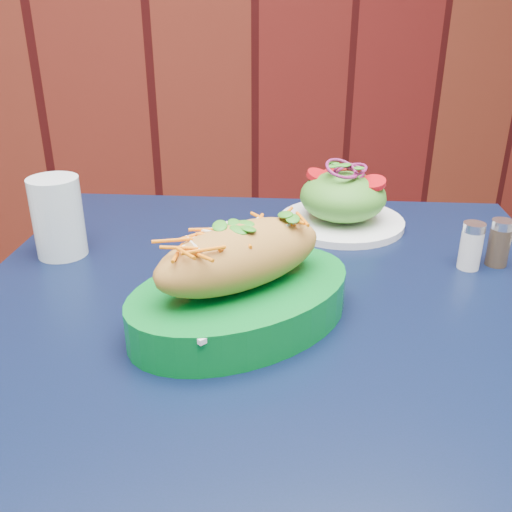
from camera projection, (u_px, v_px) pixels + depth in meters
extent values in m
cube|color=black|center=(273.00, 310.00, 0.73)|extent=(1.01, 1.01, 0.03)
cylinder|color=black|center=(124.00, 379.00, 1.21)|extent=(0.04, 0.04, 0.72)
cylinder|color=black|center=(440.00, 394.00, 1.17)|extent=(0.04, 0.04, 0.72)
cylinder|color=white|center=(454.00, 455.00, 1.18)|extent=(0.03, 0.03, 0.47)
cube|color=white|center=(241.00, 287.00, 0.66)|extent=(0.25, 0.21, 0.01)
ellipsoid|color=#BF893C|center=(241.00, 256.00, 0.64)|extent=(0.24, 0.17, 0.07)
cylinder|color=white|center=(341.00, 222.00, 0.96)|extent=(0.21, 0.21, 0.01)
ellipsoid|color=#4C992D|center=(343.00, 196.00, 0.94)|extent=(0.14, 0.14, 0.08)
cylinder|color=red|center=(373.00, 180.00, 0.91)|extent=(0.04, 0.04, 0.01)
cylinder|color=red|center=(319.00, 173.00, 0.94)|extent=(0.04, 0.04, 0.01)
cylinder|color=red|center=(335.00, 169.00, 0.96)|extent=(0.04, 0.04, 0.01)
torus|color=#851D5D|center=(345.00, 171.00, 0.92)|extent=(0.05, 0.05, 0.00)
torus|color=#851D5D|center=(345.00, 168.00, 0.92)|extent=(0.05, 0.05, 0.00)
torus|color=#851D5D|center=(345.00, 166.00, 0.92)|extent=(0.05, 0.05, 0.00)
torus|color=#851D5D|center=(345.00, 163.00, 0.92)|extent=(0.05, 0.05, 0.00)
cylinder|color=silver|center=(58.00, 217.00, 0.83)|extent=(0.07, 0.07, 0.12)
cylinder|color=white|center=(470.00, 250.00, 0.80)|extent=(0.03, 0.03, 0.06)
cylinder|color=silver|center=(474.00, 227.00, 0.79)|extent=(0.03, 0.03, 0.01)
cylinder|color=#3F3326|center=(499.00, 247.00, 0.81)|extent=(0.03, 0.03, 0.06)
cylinder|color=silver|center=(503.00, 224.00, 0.80)|extent=(0.03, 0.03, 0.01)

